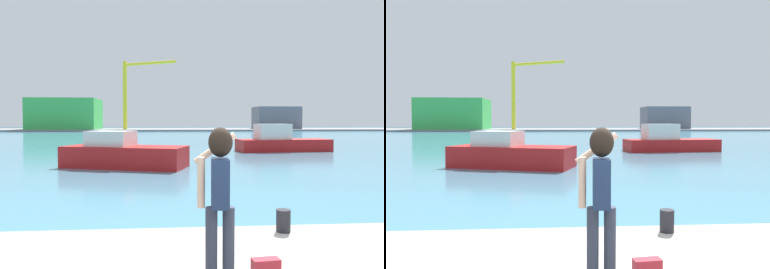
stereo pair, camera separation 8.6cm
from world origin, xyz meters
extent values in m
plane|color=#334751|center=(0.00, 50.00, 0.00)|extent=(220.00, 220.00, 0.00)
cube|color=teal|center=(0.00, 52.00, 0.01)|extent=(140.00, 100.00, 0.02)
cube|color=gray|center=(0.00, 92.00, 0.23)|extent=(140.00, 20.00, 0.46)
cylinder|color=#2D3342|center=(-0.91, 0.02, 1.10)|extent=(0.14, 0.14, 0.82)
cylinder|color=#2D3342|center=(-0.71, 0.02, 1.10)|extent=(0.14, 0.14, 0.82)
cube|color=#1E2D4C|center=(-0.81, 0.02, 1.79)|extent=(0.23, 0.36, 0.56)
sphere|color=#E0B293|center=(-0.81, 0.02, 2.25)|extent=(0.22, 0.22, 0.22)
ellipsoid|color=black|center=(-0.81, 0.00, 2.26)|extent=(0.28, 0.26, 0.34)
cylinder|color=#E0B293|center=(-1.03, 0.02, 1.80)|extent=(0.09, 0.09, 0.58)
cylinder|color=#E0B293|center=(-0.84, 0.24, 2.17)|extent=(0.53, 0.14, 0.40)
cube|color=black|center=(-0.83, 0.36, 2.34)|extent=(0.02, 0.07, 0.14)
cube|color=maroon|center=(-0.30, -0.08, 0.81)|extent=(0.33, 0.17, 0.24)
cylinder|color=black|center=(0.49, 1.64, 0.87)|extent=(0.23, 0.23, 0.36)
cube|color=#B21919|center=(-3.54, 15.48, 0.59)|extent=(6.98, 4.45, 1.14)
cube|color=silver|center=(-4.31, 15.73, 1.56)|extent=(2.76, 2.52, 0.81)
cube|color=#B21919|center=(8.41, 25.04, 0.51)|extent=(7.79, 3.14, 0.98)
cube|color=silver|center=(7.46, 24.96, 1.64)|extent=(2.81, 2.09, 1.27)
cube|color=green|center=(-26.52, 90.35, 4.31)|extent=(16.53, 12.72, 7.70)
cube|color=slate|center=(29.17, 92.48, 3.42)|extent=(11.67, 8.14, 5.91)
cylinder|color=yellow|center=(-11.12, 87.01, 8.89)|extent=(1.00, 1.00, 16.87)
cylinder|color=yellow|center=(-4.90, 84.08, 16.52)|extent=(12.75, 6.49, 0.70)
camera|label=1|loc=(-1.45, -4.05, 2.50)|focal=33.69mm
camera|label=2|loc=(-1.37, -4.06, 2.50)|focal=33.69mm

